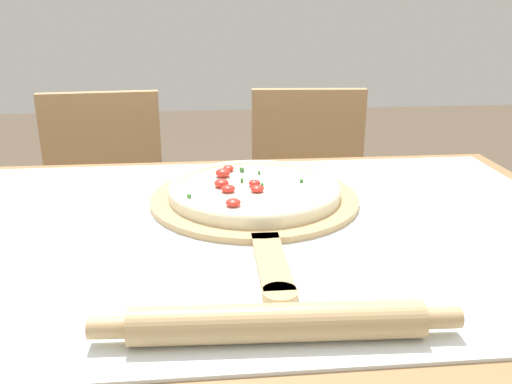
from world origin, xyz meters
TOP-DOWN VIEW (x-y plane):
  - dining_table at (0.00, 0.00)m, footprint 1.34×0.86m
  - towel_cloth at (0.00, 0.00)m, footprint 1.26×0.78m
  - pizza_peel at (0.05, 0.11)m, footprint 0.41×0.60m
  - pizza at (0.05, 0.13)m, footprint 0.34×0.34m
  - rolling_pin at (0.04, -0.33)m, footprint 0.43×0.06m
  - chair_left at (-0.37, 0.81)m, footprint 0.43×0.43m
  - chair_right at (0.30, 0.81)m, footprint 0.43×0.43m

SIDE VIEW (x-z plane):
  - chair_left at x=-0.37m, z-range 0.06..0.94m
  - chair_right at x=0.30m, z-range 0.06..0.94m
  - dining_table at x=0.00m, z-range 0.27..1.04m
  - towel_cloth at x=0.00m, z-range 0.77..0.78m
  - pizza_peel at x=0.05m, z-range 0.78..0.79m
  - rolling_pin at x=0.04m, z-range 0.78..0.82m
  - pizza at x=0.05m, z-range 0.78..0.82m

